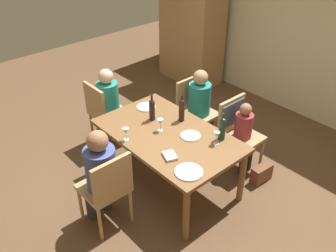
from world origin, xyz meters
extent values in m
plane|color=brown|center=(0.00, 0.00, 0.00)|extent=(10.00, 10.00, 0.00)
cube|color=beige|center=(0.00, 2.70, 1.35)|extent=(6.40, 0.12, 2.70)
cube|color=#A87F51|center=(-1.92, 2.25, 1.05)|extent=(1.10, 0.56, 2.10)
cube|color=brown|center=(0.00, 0.00, 0.71)|extent=(1.64, 1.00, 0.04)
cylinder|color=brown|center=(-0.75, -0.43, 0.35)|extent=(0.07, 0.07, 0.69)
cylinder|color=brown|center=(0.75, -0.43, 0.35)|extent=(0.07, 0.07, 0.69)
cylinder|color=brown|center=(-0.75, 0.43, 0.35)|extent=(0.07, 0.07, 0.69)
cylinder|color=brown|center=(0.75, 0.43, 0.35)|extent=(0.07, 0.07, 0.69)
cylinder|color=tan|center=(-0.18, 1.07, 0.22)|extent=(0.04, 0.04, 0.44)
cylinder|color=tan|center=(-0.18, 0.69, 0.22)|extent=(0.04, 0.04, 0.44)
cylinder|color=tan|center=(-0.56, 1.07, 0.22)|extent=(0.04, 0.04, 0.44)
cylinder|color=tan|center=(-0.56, 0.69, 0.22)|extent=(0.04, 0.04, 0.44)
cube|color=tan|center=(-0.37, 0.88, 0.46)|extent=(0.44, 0.44, 0.04)
cube|color=tan|center=(-0.57, 0.88, 0.70)|extent=(0.04, 0.44, 0.44)
cylinder|color=tan|center=(-0.19, -1.07, 0.22)|extent=(0.04, 0.04, 0.44)
cylinder|color=tan|center=(-0.19, -0.69, 0.22)|extent=(0.04, 0.04, 0.44)
cylinder|color=tan|center=(0.19, -1.07, 0.22)|extent=(0.04, 0.04, 0.44)
cylinder|color=tan|center=(0.19, -0.69, 0.22)|extent=(0.04, 0.04, 0.44)
cube|color=tan|center=(0.00, -0.88, 0.46)|extent=(0.44, 0.44, 0.04)
cube|color=tan|center=(0.20, -0.88, 0.70)|extent=(0.04, 0.44, 0.44)
cylinder|color=tan|center=(-1.39, 0.19, 0.22)|extent=(0.04, 0.04, 0.44)
cylinder|color=tan|center=(-1.01, 0.19, 0.22)|extent=(0.04, 0.04, 0.44)
cylinder|color=tan|center=(-1.39, -0.19, 0.22)|extent=(0.04, 0.04, 0.44)
cylinder|color=tan|center=(-1.01, -0.19, 0.22)|extent=(0.04, 0.04, 0.44)
cube|color=tan|center=(-1.20, 0.00, 0.46)|extent=(0.44, 0.44, 0.04)
cube|color=tan|center=(-1.20, -0.20, 0.70)|extent=(0.44, 0.04, 0.44)
cylinder|color=tan|center=(0.56, 1.07, 0.22)|extent=(0.04, 0.04, 0.44)
cylinder|color=tan|center=(0.56, 0.69, 0.22)|extent=(0.04, 0.04, 0.44)
cylinder|color=tan|center=(0.18, 1.07, 0.22)|extent=(0.04, 0.04, 0.44)
cylinder|color=tan|center=(0.18, 0.69, 0.22)|extent=(0.04, 0.04, 0.44)
cube|color=tan|center=(0.37, 0.88, 0.46)|extent=(0.44, 0.44, 0.04)
cube|color=tan|center=(0.17, 0.88, 0.70)|extent=(0.04, 0.44, 0.44)
cube|color=#4C5B75|center=(0.17, 0.88, 0.72)|extent=(0.07, 0.40, 0.31)
cylinder|color=#33333D|center=(-0.23, 0.97, 0.23)|extent=(0.11, 0.11, 0.46)
cylinder|color=#33333D|center=(-0.23, 0.79, 0.23)|extent=(0.11, 0.11, 0.46)
cylinder|color=teal|center=(-0.37, 0.88, 0.68)|extent=(0.29, 0.29, 0.45)
sphere|color=tan|center=(-0.37, 0.88, 1.00)|extent=(0.19, 0.19, 0.19)
cylinder|color=#33333D|center=(-0.15, -0.97, 0.23)|extent=(0.11, 0.11, 0.46)
cylinder|color=#33333D|center=(-0.15, -0.79, 0.23)|extent=(0.11, 0.11, 0.46)
cylinder|color=#475699|center=(0.00, -0.88, 0.70)|extent=(0.31, 0.31, 0.48)
sphere|color=#996B4C|center=(0.00, -0.88, 1.04)|extent=(0.21, 0.21, 0.21)
cylinder|color=#33333D|center=(-1.29, 0.14, 0.23)|extent=(0.11, 0.11, 0.46)
cylinder|color=#33333D|center=(-1.11, 0.14, 0.23)|extent=(0.11, 0.11, 0.46)
cylinder|color=teal|center=(-1.20, 0.00, 0.68)|extent=(0.29, 0.29, 0.44)
sphere|color=beige|center=(-1.20, 0.00, 1.00)|extent=(0.19, 0.19, 0.19)
cylinder|color=#33333D|center=(0.47, 0.94, 0.23)|extent=(0.08, 0.08, 0.46)
cylinder|color=#33333D|center=(0.47, 0.81, 0.23)|extent=(0.08, 0.08, 0.46)
cylinder|color=#9E383D|center=(0.37, 0.88, 0.63)|extent=(0.22, 0.22, 0.33)
sphere|color=#996B4C|center=(0.37, 0.88, 0.86)|extent=(0.14, 0.14, 0.14)
cylinder|color=#19381E|center=(0.46, 0.37, 0.84)|extent=(0.07, 0.07, 0.22)
sphere|color=#19381E|center=(0.46, 0.37, 0.96)|extent=(0.07, 0.07, 0.07)
cylinder|color=#19381E|center=(0.46, 0.37, 1.01)|extent=(0.03, 0.03, 0.08)
cylinder|color=black|center=(-0.34, 0.06, 0.84)|extent=(0.07, 0.07, 0.22)
sphere|color=black|center=(-0.34, 0.06, 0.96)|extent=(0.07, 0.07, 0.07)
cylinder|color=black|center=(-0.34, 0.06, 1.01)|extent=(0.03, 0.03, 0.10)
cylinder|color=black|center=(-0.10, 0.30, 0.85)|extent=(0.07, 0.07, 0.23)
sphere|color=black|center=(-0.10, 0.30, 0.97)|extent=(0.07, 0.07, 0.07)
cylinder|color=black|center=(-0.10, 0.30, 1.02)|extent=(0.03, 0.03, 0.09)
cylinder|color=silver|center=(-0.21, -0.42, 0.73)|extent=(0.06, 0.06, 0.00)
cylinder|color=silver|center=(-0.21, -0.42, 0.77)|extent=(0.01, 0.01, 0.07)
cone|color=silver|center=(-0.21, -0.42, 0.84)|extent=(0.07, 0.07, 0.07)
cylinder|color=silver|center=(-0.10, -0.02, 0.73)|extent=(0.06, 0.06, 0.00)
cylinder|color=silver|center=(-0.10, -0.02, 0.77)|extent=(0.01, 0.01, 0.07)
cone|color=silver|center=(-0.10, -0.02, 0.84)|extent=(0.07, 0.07, 0.07)
cylinder|color=silver|center=(0.48, 0.26, 0.73)|extent=(0.06, 0.06, 0.00)
cylinder|color=silver|center=(0.48, 0.26, 0.77)|extent=(0.01, 0.01, 0.07)
cone|color=silver|center=(0.48, 0.26, 0.84)|extent=(0.07, 0.07, 0.07)
cylinder|color=white|center=(0.20, 0.15, 0.74)|extent=(0.22, 0.22, 0.01)
cylinder|color=silver|center=(0.63, -0.29, 0.74)|extent=(0.28, 0.28, 0.01)
cylinder|color=white|center=(-0.61, 0.18, 0.74)|extent=(0.23, 0.23, 0.01)
cube|color=beige|center=(0.33, -0.27, 0.75)|extent=(0.19, 0.17, 0.03)
cube|color=brown|center=(0.72, 0.88, 0.11)|extent=(0.14, 0.29, 0.22)
camera|label=1|loc=(2.53, -2.24, 3.04)|focal=39.37mm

